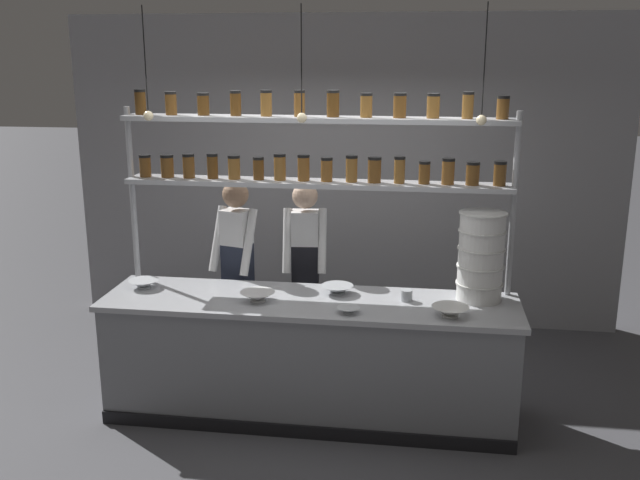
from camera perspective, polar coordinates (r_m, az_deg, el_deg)
ground_plane at (r=5.61m, az=-0.83°, el=-13.68°), size 40.00×40.00×0.00m
back_wall at (r=7.11m, az=1.80°, el=5.41°), size 5.46×0.12×3.04m
prep_counter at (r=5.41m, az=-0.85°, el=-9.41°), size 3.06×0.76×0.92m
spice_shelf_unit at (r=5.31m, az=-0.31°, el=6.61°), size 2.94×0.28×2.41m
chef_left at (r=5.91m, az=-6.63°, el=-2.12°), size 0.41×0.34×1.68m
chef_center at (r=5.92m, az=-1.18°, el=-2.14°), size 0.38×0.31×1.65m
container_stack at (r=5.27m, az=12.75°, el=-1.29°), size 0.34×0.34×0.65m
prep_bowl_near_left at (r=4.99m, az=10.37°, el=-5.65°), size 0.26×0.26×0.07m
prep_bowl_center_front at (r=5.65m, az=-13.92°, el=-3.44°), size 0.23×0.23×0.06m
prep_bowl_center_back at (r=5.22m, az=-5.01°, el=-4.53°), size 0.26×0.26×0.07m
prep_bowl_near_right at (r=5.35m, az=1.40°, el=-3.99°), size 0.24×0.24×0.07m
prep_bowl_far_left at (r=4.97m, az=2.28°, el=-5.64°), size 0.16×0.16×0.04m
serving_cup_front at (r=5.24m, az=6.93°, el=-4.41°), size 0.09×0.09×0.08m
pendant_light_row at (r=4.95m, az=-1.06°, el=10.27°), size 2.38×0.07×0.78m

